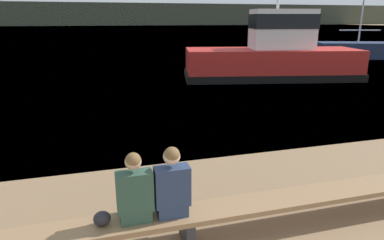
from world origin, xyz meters
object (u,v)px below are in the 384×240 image
Objects in this scene: person_right at (172,186)px; moored_sailboat at (362,50)px; bench_main at (187,217)px; shopping_bag at (102,219)px; person_left at (135,192)px; tugboat_red at (274,57)px.

moored_sailboat reaches higher than person_right.
shopping_bag is at bearing 179.97° from bench_main.
person_right is at bearing 177.94° from bench_main.
bench_main is 9.45× the size of person_left.
shopping_bag reaches higher than bench_main.
shopping_bag is at bearing -178.91° from person_left.
tugboat_red is (8.25, 11.58, 0.21)m from person_left.
person_right is 26.20m from moored_sailboat.
bench_main is 13.86m from tugboat_red.
person_left is at bearing 179.83° from person_right.
bench_main is 0.99× the size of tugboat_red.
person_right reaches higher than shopping_bag.
bench_main is at bearing 152.62° from moored_sailboat.
bench_main is 0.52m from person_right.
person_right is at bearing -0.17° from person_left.
tugboat_red is 12.92m from moored_sailboat.
bench_main is at bearing -0.72° from person_left.
shopping_bag is 0.02× the size of tugboat_red.
shopping_bag is (-1.09, 0.00, 0.17)m from bench_main.
person_left is 0.48m from person_right.
tugboat_red is at bearing 139.05° from moored_sailboat.
tugboat_red is (7.78, 11.58, 0.19)m from person_right.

